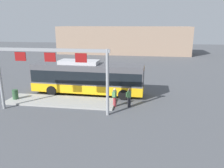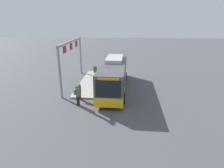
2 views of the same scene
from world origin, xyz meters
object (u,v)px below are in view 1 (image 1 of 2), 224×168
person_waiting_near (115,97)px  trash_bin (15,94)px  person_boarding (129,97)px  bus_main (88,77)px

person_waiting_near → trash_bin: size_ratio=1.86×
person_boarding → person_waiting_near: 1.25m
person_waiting_near → bus_main: bearing=53.4°
person_waiting_near → trash_bin: bearing=97.3°
person_boarding → trash_bin: size_ratio=1.86×
trash_bin → person_boarding: bearing=-0.1°
person_waiting_near → trash_bin: 9.41m
person_waiting_near → person_boarding: bearing=-75.6°
bus_main → trash_bin: bearing=-152.1°
person_boarding → trash_bin: bearing=110.4°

